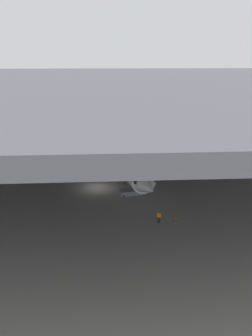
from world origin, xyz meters
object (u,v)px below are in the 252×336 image
object	(u,v)px
crew_worker_by_stairs	(124,179)
airplane_distant	(14,118)
crew_worker_near_nose	(159,216)
baggage_tug	(76,160)
traffic_cone_orange	(175,219)
boarding_stairs	(132,190)
airplane_main	(119,155)

from	to	relation	value
crew_worker_by_stairs	airplane_distant	distance (m)	50.73
crew_worker_near_nose	baggage_tug	bearing A→B (deg)	115.33
traffic_cone_orange	baggage_tug	size ratio (longest dim) A/B	0.24
airplane_distant	baggage_tug	bearing A→B (deg)	-58.37
crew_worker_by_stairs	traffic_cone_orange	xyz separation A→B (m)	(5.58, -12.74, -0.71)
crew_worker_near_nose	crew_worker_by_stairs	world-z (taller)	crew_worker_by_stairs
boarding_stairs	crew_worker_near_nose	distance (m)	9.62
crew_worker_near_nose	crew_worker_by_stairs	distance (m)	13.63
airplane_main	traffic_cone_orange	world-z (taller)	airplane_main
traffic_cone_orange	baggage_tug	world-z (taller)	baggage_tug
crew_worker_near_nose	airplane_distant	bearing A→B (deg)	118.86
traffic_cone_orange	baggage_tug	distance (m)	28.71
airplane_main	crew_worker_by_stairs	world-z (taller)	airplane_main
airplane_main	baggage_tug	xyz separation A→B (m)	(-8.01, 6.90, -2.77)
airplane_distant	crew_worker_by_stairs	bearing A→B (deg)	-57.33
baggage_tug	airplane_main	bearing A→B (deg)	-40.71
airplane_main	crew_worker_by_stairs	xyz separation A→B (m)	(0.59, -5.32, -2.29)
airplane_main	crew_worker_by_stairs	distance (m)	5.82
airplane_main	crew_worker_near_nose	distance (m)	19.10
boarding_stairs	crew_worker_near_nose	bearing A→B (deg)	-74.30
crew_worker_by_stairs	baggage_tug	world-z (taller)	crew_worker_by_stairs
boarding_stairs	baggage_tug	world-z (taller)	boarding_stairs
crew_worker_by_stairs	baggage_tug	bearing A→B (deg)	125.14
airplane_main	airplane_distant	xyz separation A→B (m)	(-26.76, 37.34, 0.11)
traffic_cone_orange	baggage_tug	xyz separation A→B (m)	(-14.18, 24.96, 0.23)
crew_worker_by_stairs	airplane_distant	world-z (taller)	airplane_distant
airplane_main	traffic_cone_orange	xyz separation A→B (m)	(6.17, -18.06, -3.01)
crew_worker_near_nose	baggage_tug	size ratio (longest dim) A/B	0.63
airplane_main	airplane_distant	distance (m)	45.94
airplane_main	baggage_tug	world-z (taller)	airplane_main
crew_worker_by_stairs	airplane_distant	bearing A→B (deg)	122.67
airplane_main	boarding_stairs	world-z (taller)	airplane_main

